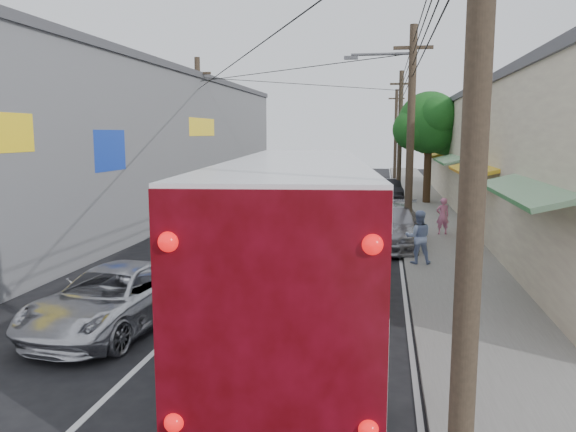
# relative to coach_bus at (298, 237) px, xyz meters

# --- Properties ---
(ground) EXTENTS (120.00, 120.00, 0.00)m
(ground) POSITION_rel_coach_bus_xyz_m (-2.44, -4.11, -1.89)
(ground) COLOR black
(ground) RESTS_ON ground
(sidewalk) EXTENTS (3.00, 80.00, 0.12)m
(sidewalk) POSITION_rel_coach_bus_xyz_m (4.06, 15.89, -1.83)
(sidewalk) COLOR slate
(sidewalk) RESTS_ON ground
(building_right) EXTENTS (7.09, 40.00, 6.25)m
(building_right) POSITION_rel_coach_bus_xyz_m (8.55, 17.89, 1.26)
(building_right) COLOR beige
(building_right) RESTS_ON ground
(building_left) EXTENTS (7.20, 36.00, 7.25)m
(building_left) POSITION_rel_coach_bus_xyz_m (-10.93, 13.89, 1.76)
(building_left) COLOR slate
(building_left) RESTS_ON ground
(utility_poles) EXTENTS (11.80, 45.28, 8.00)m
(utility_poles) POSITION_rel_coach_bus_xyz_m (0.69, 16.22, 2.24)
(utility_poles) COLOR #473828
(utility_poles) RESTS_ON ground
(street_tree) EXTENTS (4.40, 4.00, 6.60)m
(street_tree) POSITION_rel_coach_bus_xyz_m (4.44, 21.91, 2.78)
(street_tree) COLOR #3F2B19
(street_tree) RESTS_ON ground
(coach_bus) EXTENTS (3.95, 12.87, 3.65)m
(coach_bus) POSITION_rel_coach_bus_xyz_m (0.00, 0.00, 0.00)
(coach_bus) COLOR white
(coach_bus) RESTS_ON ground
(jeepney) EXTENTS (2.77, 5.01, 1.33)m
(jeepney) POSITION_rel_coach_bus_xyz_m (-3.84, -1.23, -1.23)
(jeepney) COLOR silver
(jeepney) RESTS_ON ground
(parked_suv) EXTENTS (2.45, 5.40, 1.53)m
(parked_suv) POSITION_rel_coach_bus_xyz_m (2.16, 8.89, -1.12)
(parked_suv) COLOR #9C9CA3
(parked_suv) RESTS_ON ground
(parked_car_mid) EXTENTS (2.18, 4.52, 1.49)m
(parked_car_mid) POSITION_rel_coach_bus_xyz_m (1.36, 18.25, -1.15)
(parked_car_mid) COLOR #232227
(parked_car_mid) RESTS_ON ground
(parked_car_far) EXTENTS (1.88, 4.12, 1.31)m
(parked_car_far) POSITION_rel_coach_bus_xyz_m (2.16, 23.81, -1.24)
(parked_car_far) COLOR black
(parked_car_far) RESTS_ON ground
(pedestrian_near) EXTENTS (0.62, 0.48, 1.49)m
(pedestrian_near) POSITION_rel_coach_bus_xyz_m (4.23, 11.07, -1.03)
(pedestrian_near) COLOR pink
(pedestrian_near) RESTS_ON sidewalk
(pedestrian_far) EXTENTS (0.87, 0.70, 1.69)m
(pedestrian_far) POSITION_rel_coach_bus_xyz_m (2.96, 5.61, -0.93)
(pedestrian_far) COLOR #95AAD9
(pedestrian_far) RESTS_ON sidewalk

